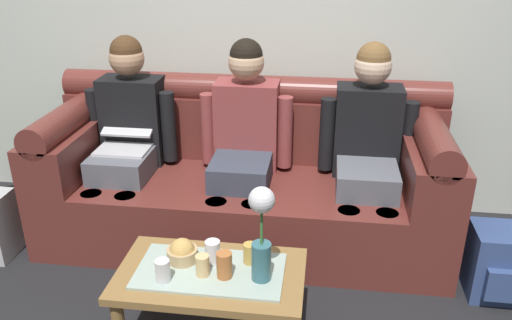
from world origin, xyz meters
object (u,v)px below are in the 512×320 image
Objects in this scene: cup_far_left at (163,271)px; cup_far_center at (224,265)px; cup_near_right at (213,252)px; cup_far_right at (250,253)px; person_left at (128,131)px; couch at (245,180)px; backpack_right at (503,264)px; cup_near_left at (202,265)px; flower_vase at (262,231)px; person_right at (368,143)px; coffee_table at (211,282)px; snack_bowl at (182,252)px; person_middle at (244,137)px.

cup_far_center is at bearing 14.04° from cup_far_left.
cup_near_right is 0.17m from cup_far_right.
couch is at bearing 0.34° from person_left.
backpack_right is at bearing 23.51° from cup_far_center.
cup_far_center is 0.26m from cup_far_left.
cup_near_left is (0.70, -1.03, -0.20)m from person_left.
flower_vase is at bearing 2.94° from cup_far_center.
person_right is at bearing 58.55° from cup_far_right.
person_left is 12.60× the size of cup_near_left.
cup_far_center is (-0.16, -0.01, -0.18)m from flower_vase.
coffee_table is (0.00, -0.99, -0.03)m from couch.
cup_near_right reaches higher than coffee_table.
couch is 1.97× the size of person_left.
couch reaches higher than backpack_right.
snack_bowl is at bearing 155.60° from cup_far_center.
cup_far_right is at bearing 26.15° from coffee_table.
snack_bowl is (-0.86, -0.93, -0.21)m from person_right.
cup_far_center reaches higher than coffee_table.
coffee_table is 0.19m from snack_bowl.
person_left is 0.72m from person_middle.
couch is 25.20× the size of cup_far_right.
cup_far_center reaches higher than cup_near_left.
person_right reaches higher than coffee_table.
cup_far_center is (0.10, 0.00, 0.01)m from cup_near_left.
person_left is 10.23× the size of cup_far_center.
cup_far_left reaches higher than cup_near_left.
snack_bowl is 0.37× the size of backpack_right.
person_left is 1.00× the size of person_right.
flower_vase reaches higher than cup_near_right.
cup_near_left is at bearing -103.24° from cup_near_right.
flower_vase is 1.41m from backpack_right.
couch is 0.78m from person_right.
cup_far_center is (0.79, -1.03, -0.19)m from person_left.
person_middle is 12.60× the size of cup_near_left.
backpack_right is at bearing -16.95° from person_middle.
backpack_right is at bearing -11.44° from person_left.
cup_near_right is at bearing 90.95° from coffee_table.
coffee_table is 1.91× the size of flower_vase.
coffee_table is at bearing -126.09° from person_right.
person_middle is 11.29× the size of cup_near_right.
backpack_right is (2.15, -0.44, -0.47)m from person_left.
person_middle is 1.05m from flower_vase.
cup_near_left is 0.10m from cup_near_right.
couch reaches higher than cup_near_right.
snack_bowl is at bearing -162.53° from backpack_right.
cup_near_right is at bearing -172.87° from cup_far_right.
cup_far_left reaches higher than cup_far_right.
person_left is 1.26m from coffee_table.
backpack_right is (1.43, -0.44, -0.18)m from couch.
backpack_right is at bearing 21.11° from coffee_table.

